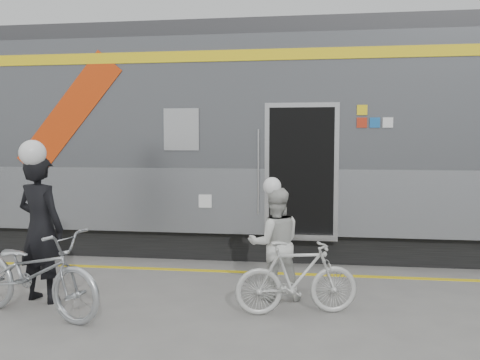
% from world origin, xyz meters
% --- Properties ---
extents(ground, '(90.00, 90.00, 0.00)m').
position_xyz_m(ground, '(0.00, 0.00, 0.00)').
color(ground, slate).
rests_on(ground, ground).
extents(train, '(24.00, 3.17, 4.10)m').
position_xyz_m(train, '(-1.16, 4.19, 2.05)').
color(train, black).
rests_on(train, ground).
extents(safety_strip, '(24.00, 0.12, 0.01)m').
position_xyz_m(safety_strip, '(0.00, 2.15, 0.00)').
color(safety_strip, yellow).
rests_on(safety_strip, ground).
extents(man, '(0.79, 0.63, 1.89)m').
position_xyz_m(man, '(-2.24, 0.40, 0.95)').
color(man, black).
rests_on(man, ground).
extents(bicycle_left, '(2.10, 1.23, 1.04)m').
position_xyz_m(bicycle_left, '(-2.04, -0.15, 0.52)').
color(bicycle_left, '#ACB0B4').
rests_on(bicycle_left, ground).
extents(woman, '(0.82, 0.71, 1.46)m').
position_xyz_m(woman, '(0.74, 0.89, 0.73)').
color(woman, silver).
rests_on(woman, ground).
extents(bicycle_right, '(1.53, 0.75, 0.89)m').
position_xyz_m(bicycle_right, '(1.04, 0.34, 0.44)').
color(bicycle_right, '#B9BAB5').
rests_on(bicycle_right, ground).
extents(helmet_man, '(0.33, 0.33, 0.33)m').
position_xyz_m(helmet_man, '(-2.24, 0.40, 2.06)').
color(helmet_man, white).
rests_on(helmet_man, man).
extents(helmet_woman, '(0.23, 0.23, 0.23)m').
position_xyz_m(helmet_woman, '(0.74, 0.89, 1.58)').
color(helmet_woman, white).
rests_on(helmet_woman, woman).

